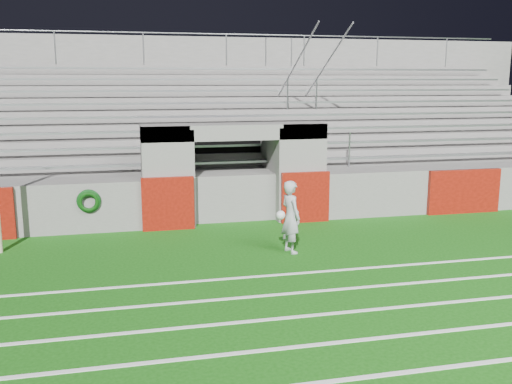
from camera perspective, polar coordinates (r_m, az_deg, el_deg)
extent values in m
plane|color=#12500D|center=(12.06, 1.00, -6.78)|extent=(90.00, 90.00, 0.00)
cube|color=white|center=(7.68, 10.50, -17.80)|extent=(28.00, 0.09, 0.01)
cube|color=white|center=(8.50, 7.75, -14.73)|extent=(28.00, 0.09, 0.01)
cube|color=white|center=(9.35, 5.54, -12.19)|extent=(28.00, 0.09, 0.01)
cube|color=white|center=(10.24, 3.75, -10.06)|extent=(28.00, 0.09, 0.01)
cube|color=white|center=(11.14, 2.26, -8.27)|extent=(28.00, 0.09, 0.01)
cube|color=slate|center=(18.00, 22.88, 0.35)|extent=(10.60, 0.35, 1.25)
cube|color=slate|center=(14.87, -9.02, 1.64)|extent=(1.20, 1.00, 2.60)
cube|color=slate|center=(15.52, 4.35, 2.14)|extent=(1.20, 1.00, 2.60)
cube|color=black|center=(16.75, -3.28, 2.64)|extent=(2.60, 0.20, 2.50)
cube|color=slate|center=(15.52, -6.78, 1.91)|extent=(0.10, 2.20, 2.50)
cube|color=slate|center=(15.93, 1.47, 2.21)|extent=(0.10, 2.20, 2.50)
cube|color=slate|center=(14.96, -2.22, 6.08)|extent=(4.80, 1.00, 0.40)
cube|color=slate|center=(18.87, -4.39, 3.26)|extent=(26.00, 8.00, 0.20)
cube|color=slate|center=(18.96, -4.36, 1.39)|extent=(26.00, 8.00, 1.05)
cube|color=#600F08|center=(14.44, -8.79, -1.15)|extent=(1.30, 0.15, 1.35)
cube|color=#600F08|center=(15.11, 4.94, -0.51)|extent=(1.30, 0.15, 1.35)
cube|color=#600F08|center=(17.14, 20.07, 0.06)|extent=(2.20, 0.15, 1.25)
cube|color=#96999E|center=(15.97, -2.82, 3.03)|extent=(23.00, 0.28, 0.06)
cube|color=slate|center=(16.80, -3.33, 3.31)|extent=(24.00, 0.75, 0.38)
cube|color=#96999E|center=(16.65, -3.29, 4.67)|extent=(23.00, 0.28, 0.06)
cube|color=slate|center=(17.51, -3.76, 4.25)|extent=(24.00, 0.75, 0.76)
cube|color=#96999E|center=(17.35, -3.73, 6.18)|extent=(23.00, 0.28, 0.06)
cube|color=slate|center=(18.23, -4.15, 5.11)|extent=(24.00, 0.75, 1.14)
cube|color=#96999E|center=(18.06, -4.13, 7.57)|extent=(23.00, 0.28, 0.06)
cube|color=slate|center=(18.95, -4.51, 5.90)|extent=(24.00, 0.75, 1.52)
cube|color=#96999E|center=(18.79, -4.51, 8.86)|extent=(23.00, 0.28, 0.06)
cube|color=slate|center=(19.67, -4.84, 6.64)|extent=(24.00, 0.75, 1.90)
cube|color=#96999E|center=(19.52, -4.86, 10.05)|extent=(23.00, 0.28, 0.06)
cube|color=slate|center=(20.40, -5.15, 7.33)|extent=(24.00, 0.75, 2.28)
cube|color=#96999E|center=(20.26, -5.18, 11.15)|extent=(23.00, 0.28, 0.06)
cube|color=slate|center=(21.13, -5.45, 7.96)|extent=(24.00, 0.75, 2.66)
cube|color=#96999E|center=(21.01, -5.49, 12.17)|extent=(23.00, 0.28, 0.06)
cube|color=slate|center=(21.79, -5.69, 8.22)|extent=(26.00, 0.60, 5.29)
cylinder|color=#A5A8AD|center=(16.29, 6.05, 4.13)|extent=(0.05, 0.05, 1.00)
cylinder|color=#A5A8AD|center=(19.04, 3.18, 9.74)|extent=(0.05, 0.05, 1.00)
cylinder|color=#A5A8AD|center=(21.96, 0.98, 13.89)|extent=(0.05, 0.05, 1.00)
cylinder|color=#A5A8AD|center=(19.04, 3.19, 11.25)|extent=(0.05, 6.02, 3.08)
cylinder|color=#A5A8AD|center=(16.64, 9.32, 4.19)|extent=(0.05, 0.05, 1.00)
cylinder|color=#A5A8AD|center=(19.34, 6.06, 9.72)|extent=(0.05, 0.05, 1.00)
cylinder|color=#A5A8AD|center=(22.23, 3.56, 13.84)|extent=(0.05, 0.05, 1.00)
cylinder|color=#A5A8AD|center=(19.34, 6.09, 11.20)|extent=(0.05, 6.02, 3.08)
cylinder|color=#A5A8AD|center=(21.44, -19.45, 13.49)|extent=(0.05, 0.05, 1.10)
cylinder|color=#A5A8AD|center=(21.34, -11.19, 13.91)|extent=(0.05, 0.05, 1.10)
cylinder|color=#A5A8AD|center=(21.65, -2.99, 14.05)|extent=(0.05, 0.05, 1.10)
cylinder|color=#A5A8AD|center=(22.37, 4.83, 13.93)|extent=(0.05, 0.05, 1.10)
cylinder|color=#A5A8AD|center=(23.46, 12.03, 13.60)|extent=(0.05, 0.05, 1.10)
cylinder|color=#A5A8AD|center=(24.86, 18.48, 13.12)|extent=(0.05, 0.05, 1.10)
cylinder|color=#A5A8AD|center=(21.54, -5.72, 15.50)|extent=(24.00, 0.05, 0.05)
imported|color=#A1A6AA|center=(12.38, 3.50, -2.49)|extent=(0.52, 0.66, 1.59)
sphere|color=white|center=(12.07, 2.48, -2.32)|extent=(0.19, 0.19, 0.19)
torus|color=#0C3E11|center=(14.41, -16.39, -0.87)|extent=(0.58, 0.11, 0.58)
torus|color=#0B380B|center=(14.36, -16.39, -0.95)|extent=(0.49, 0.09, 0.49)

